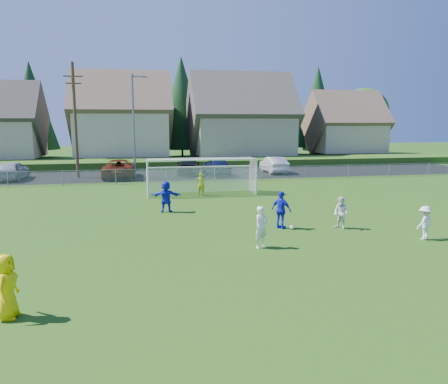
% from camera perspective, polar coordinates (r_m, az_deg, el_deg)
% --- Properties ---
extents(ground, '(160.00, 160.00, 0.00)m').
position_cam_1_polar(ground, '(14.97, 6.09, -10.13)').
color(ground, '#193D0C').
rests_on(ground, ground).
extents(asphalt_lot, '(60.00, 60.00, 0.00)m').
position_cam_1_polar(asphalt_lot, '(41.49, -5.28, 2.31)').
color(asphalt_lot, black).
rests_on(asphalt_lot, ground).
extents(grass_embankment, '(70.00, 6.00, 0.80)m').
position_cam_1_polar(grass_embankment, '(48.87, -6.22, 3.80)').
color(grass_embankment, '#1E420F').
rests_on(grass_embankment, ground).
extents(soccer_ball, '(0.22, 0.22, 0.22)m').
position_cam_1_polar(soccer_ball, '(20.51, 8.89, -4.55)').
color(soccer_ball, white).
rests_on(soccer_ball, ground).
extents(referee, '(0.63, 0.88, 1.68)m').
position_cam_1_polar(referee, '(12.49, -26.52, -10.97)').
color(referee, yellow).
rests_on(referee, ground).
extents(player_white_a, '(0.72, 0.65, 1.67)m').
position_cam_1_polar(player_white_a, '(17.28, 4.87, -4.60)').
color(player_white_a, white).
rests_on(player_white_a, ground).
extents(player_white_b, '(0.82, 0.90, 1.50)m').
position_cam_1_polar(player_white_b, '(20.95, 15.03, -2.67)').
color(player_white_b, white).
rests_on(player_white_b, ground).
extents(player_white_c, '(1.06, 0.85, 1.44)m').
position_cam_1_polar(player_white_c, '(20.33, 24.73, -3.66)').
color(player_white_c, white).
rests_on(player_white_c, ground).
extents(player_blue_a, '(0.98, 1.07, 1.76)m').
position_cam_1_polar(player_blue_a, '(20.46, 7.49, -2.35)').
color(player_blue_a, '#161FD1').
rests_on(player_blue_a, ground).
extents(player_blue_b, '(1.68, 0.78, 1.74)m').
position_cam_1_polar(player_blue_b, '(24.18, -7.57, -0.59)').
color(player_blue_b, '#161FD1').
rests_on(player_blue_b, ground).
extents(goalkeeper, '(0.66, 0.55, 1.55)m').
position_cam_1_polar(goalkeeper, '(29.57, -3.03, 1.08)').
color(goalkeeper, '#BACB17').
rests_on(goalkeeper, ground).
extents(car_a, '(2.09, 4.81, 1.62)m').
position_cam_1_polar(car_a, '(41.50, -25.92, 2.55)').
color(car_a, '#A8ABB0').
rests_on(car_a, ground).
extents(car_c, '(2.84, 5.95, 1.64)m').
position_cam_1_polar(car_c, '(39.93, -13.51, 3.01)').
color(car_c, '#601F0A').
rests_on(car_c, ground).
extents(car_d, '(2.78, 5.42, 1.50)m').
position_cam_1_polar(car_d, '(41.49, -4.66, 3.36)').
color(car_d, black).
rests_on(car_d, ground).
extents(car_e, '(2.16, 4.88, 1.63)m').
position_cam_1_polar(car_e, '(41.07, -0.98, 3.42)').
color(car_e, '#131A42').
rests_on(car_e, ground).
extents(car_f, '(1.68, 4.74, 1.56)m').
position_cam_1_polar(car_f, '(42.88, 6.52, 3.56)').
color(car_f, silver).
rests_on(car_f, ground).
extents(soccer_goal, '(7.42, 1.90, 2.50)m').
position_cam_1_polar(soccer_goal, '(30.01, -3.01, 2.83)').
color(soccer_goal, white).
rests_on(soccer_goal, ground).
extents(chainlink_fence, '(52.06, 0.06, 1.20)m').
position_cam_1_polar(chainlink_fence, '(35.99, -4.37, 2.27)').
color(chainlink_fence, gray).
rests_on(chainlink_fence, ground).
extents(streetlight, '(1.38, 0.18, 9.00)m').
position_cam_1_polar(streetlight, '(39.47, -11.66, 8.85)').
color(streetlight, slate).
rests_on(streetlight, ground).
extents(utility_pole, '(1.60, 0.26, 10.00)m').
position_cam_1_polar(utility_pole, '(40.81, -18.87, 8.99)').
color(utility_pole, '#473321').
rests_on(utility_pole, ground).
extents(houses_row, '(53.90, 11.45, 13.27)m').
position_cam_1_polar(houses_row, '(56.33, -4.99, 11.58)').
color(houses_row, tan).
rests_on(houses_row, ground).
extents(tree_row, '(65.98, 12.36, 13.80)m').
position_cam_1_polar(tree_row, '(62.47, -6.50, 10.93)').
color(tree_row, '#382616').
rests_on(tree_row, ground).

